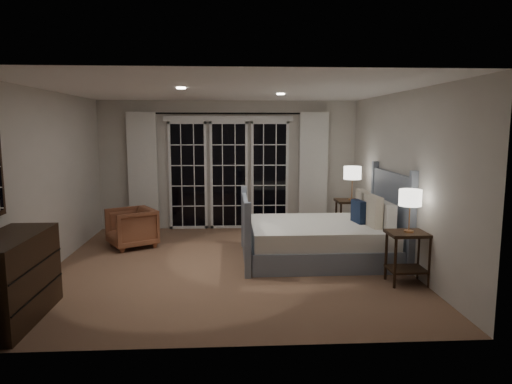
{
  "coord_description": "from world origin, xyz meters",
  "views": [
    {
      "loc": [
        0.02,
        -6.44,
        2.0
      ],
      "look_at": [
        0.4,
        0.16,
        1.05
      ],
      "focal_mm": 32.0,
      "sensor_mm": 36.0,
      "label": 1
    }
  ],
  "objects": [
    {
      "name": "downlight_b",
      "position": [
        -0.6,
        -0.4,
        2.49
      ],
      "size": [
        0.12,
        0.12,
        0.01
      ],
      "primitive_type": "cylinder",
      "color": "white",
      "rests_on": "ceiling"
    },
    {
      "name": "curtain_left",
      "position": [
        -1.65,
        2.38,
        1.15
      ],
      "size": [
        0.55,
        0.1,
        2.25
      ],
      "primitive_type": "cube",
      "color": "silver",
      "rests_on": "curtain_rod"
    },
    {
      "name": "nightstand_left",
      "position": [
        2.28,
        -0.91,
        0.45
      ],
      "size": [
        0.52,
        0.42,
        0.68
      ],
      "color": "#311E10",
      "rests_on": "floor"
    },
    {
      "name": "downlight_a",
      "position": [
        0.8,
        0.6,
        2.49
      ],
      "size": [
        0.12,
        0.12,
        0.01
      ],
      "primitive_type": "cylinder",
      "color": "white",
      "rests_on": "ceiling"
    },
    {
      "name": "nightstand_right",
      "position": [
        2.17,
        1.43,
        0.47
      ],
      "size": [
        0.55,
        0.44,
        0.71
      ],
      "color": "#311E10",
      "rests_on": "floor"
    },
    {
      "name": "bed",
      "position": [
        1.41,
        0.24,
        0.33
      ],
      "size": [
        2.26,
        1.63,
        1.32
      ],
      "color": "gray",
      "rests_on": "floor"
    },
    {
      "name": "curtain_right",
      "position": [
        1.65,
        2.38,
        1.15
      ],
      "size": [
        0.55,
        0.1,
        2.25
      ],
      "primitive_type": "cube",
      "color": "silver",
      "rests_on": "curtain_rod"
    },
    {
      "name": "floor",
      "position": [
        0.0,
        0.0,
        0.0
      ],
      "size": [
        5.0,
        5.0,
        0.0
      ],
      "primitive_type": "plane",
      "color": "brown",
      "rests_on": "ground"
    },
    {
      "name": "lamp_right",
      "position": [
        2.17,
        1.43,
        1.19
      ],
      "size": [
        0.31,
        0.31,
        0.6
      ],
      "color": "tan",
      "rests_on": "nightstand_right"
    },
    {
      "name": "wall_right",
      "position": [
        2.5,
        0.0,
        1.25
      ],
      "size": [
        0.02,
        5.0,
        2.5
      ],
      "primitive_type": "cube",
      "color": "beige",
      "rests_on": "floor"
    },
    {
      "name": "wall_left",
      "position": [
        -2.5,
        0.0,
        1.25
      ],
      "size": [
        0.02,
        5.0,
        2.5
      ],
      "primitive_type": "cube",
      "color": "beige",
      "rests_on": "floor"
    },
    {
      "name": "dresser",
      "position": [
        -2.23,
        -1.8,
        0.45
      ],
      "size": [
        0.54,
        1.27,
        0.9
      ],
      "color": "#311E10",
      "rests_on": "floor"
    },
    {
      "name": "ceiling",
      "position": [
        0.0,
        0.0,
        2.5
      ],
      "size": [
        5.0,
        5.0,
        0.0
      ],
      "primitive_type": "plane",
      "rotation": [
        3.14,
        0.0,
        0.0
      ],
      "color": "white",
      "rests_on": "wall_back"
    },
    {
      "name": "wall_back",
      "position": [
        0.0,
        2.5,
        1.25
      ],
      "size": [
        5.0,
        0.02,
        2.5
      ],
      "primitive_type": "cube",
      "color": "beige",
      "rests_on": "floor"
    },
    {
      "name": "armchair",
      "position": [
        -1.63,
        1.11,
        0.33
      ],
      "size": [
        0.97,
        0.97,
        0.65
      ],
      "primitive_type": "imported",
      "rotation": [
        0.0,
        0.0,
        -1.04
      ],
      "color": "brown",
      "rests_on": "floor"
    },
    {
      "name": "lamp_left",
      "position": [
        2.28,
        -0.91,
        1.11
      ],
      "size": [
        0.28,
        0.28,
        0.54
      ],
      "color": "tan",
      "rests_on": "nightstand_left"
    },
    {
      "name": "curtain_rod",
      "position": [
        0.0,
        2.4,
        2.25
      ],
      "size": [
        3.5,
        0.03,
        0.03
      ],
      "primitive_type": "cylinder",
      "rotation": [
        0.0,
        1.57,
        0.0
      ],
      "color": "black",
      "rests_on": "wall_back"
    },
    {
      "name": "wall_front",
      "position": [
        0.0,
        -2.5,
        1.25
      ],
      "size": [
        5.0,
        0.02,
        2.5
      ],
      "primitive_type": "cube",
      "color": "beige",
      "rests_on": "floor"
    },
    {
      "name": "french_doors",
      "position": [
        0.0,
        2.46,
        1.09
      ],
      "size": [
        2.5,
        0.04,
        2.2
      ],
      "color": "black",
      "rests_on": "wall_back"
    }
  ]
}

